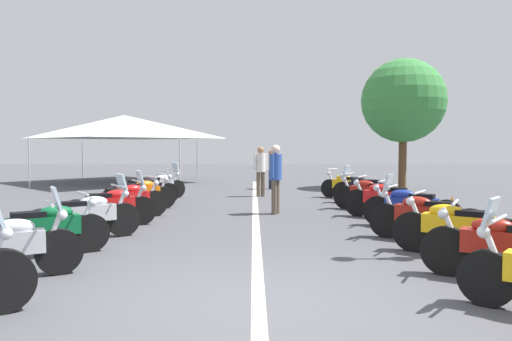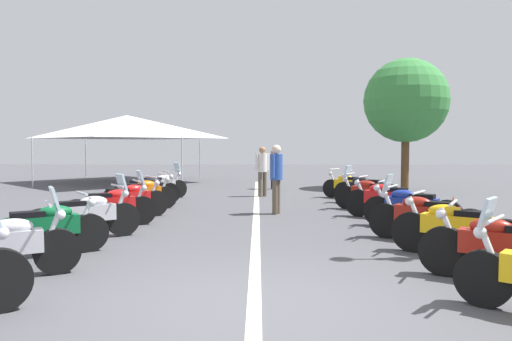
% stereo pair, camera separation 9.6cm
% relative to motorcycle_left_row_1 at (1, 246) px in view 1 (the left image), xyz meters
% --- Properties ---
extents(ground_plane, '(80.00, 80.00, 0.00)m').
position_rel_motorcycle_left_row_1_xyz_m(ground_plane, '(-0.94, -3.31, -0.46)').
color(ground_plane, '#4C4C51').
extents(lane_centre_stripe, '(24.86, 0.16, 0.01)m').
position_rel_motorcycle_left_row_1_xyz_m(lane_centre_stripe, '(4.74, -3.31, -0.46)').
color(lane_centre_stripe, beige).
rests_on(lane_centre_stripe, ground_plane).
extents(motorcycle_left_row_1, '(1.15, 1.88, 1.20)m').
position_rel_motorcycle_left_row_1_xyz_m(motorcycle_left_row_1, '(0.00, 0.00, 0.00)').
color(motorcycle_left_row_1, black).
rests_on(motorcycle_left_row_1, ground_plane).
extents(motorcycle_left_row_2, '(1.25, 1.76, 1.00)m').
position_rel_motorcycle_left_row_1_xyz_m(motorcycle_left_row_2, '(1.35, 0.01, -0.01)').
color(motorcycle_left_row_2, black).
rests_on(motorcycle_left_row_2, ground_plane).
extents(motorcycle_left_row_3, '(1.38, 1.80, 1.21)m').
position_rel_motorcycle_left_row_1_xyz_m(motorcycle_left_row_3, '(2.70, -0.15, 0.01)').
color(motorcycle_left_row_3, black).
rests_on(motorcycle_left_row_3, ground_plane).
extents(motorcycle_left_row_4, '(1.10, 1.82, 1.21)m').
position_rel_motorcycle_left_row_1_xyz_m(motorcycle_left_row_4, '(4.13, -0.20, 0.00)').
color(motorcycle_left_row_4, black).
rests_on(motorcycle_left_row_4, ground_plane).
extents(motorcycle_left_row_5, '(1.36, 1.81, 1.00)m').
position_rel_motorcycle_left_row_1_xyz_m(motorcycle_left_row_5, '(5.34, -0.21, -0.00)').
color(motorcycle_left_row_5, black).
rests_on(motorcycle_left_row_5, ground_plane).
extents(motorcycle_left_row_6, '(1.27, 1.85, 0.99)m').
position_rel_motorcycle_left_row_1_xyz_m(motorcycle_left_row_6, '(6.85, -0.16, -0.01)').
color(motorcycle_left_row_6, black).
rests_on(motorcycle_left_row_6, ground_plane).
extents(motorcycle_left_row_7, '(1.06, 1.90, 0.99)m').
position_rel_motorcycle_left_row_1_xyz_m(motorcycle_left_row_7, '(8.09, -0.05, -0.01)').
color(motorcycle_left_row_7, black).
rests_on(motorcycle_left_row_7, ground_plane).
extents(motorcycle_left_row_8, '(1.31, 1.64, 1.19)m').
position_rel_motorcycle_left_row_1_xyz_m(motorcycle_left_row_8, '(9.58, -0.15, -0.01)').
color(motorcycle_left_row_8, black).
rests_on(motorcycle_left_row_8, ground_plane).
extents(motorcycle_right_row_1, '(1.17, 1.95, 1.01)m').
position_rel_motorcycle_left_row_1_xyz_m(motorcycle_right_row_1, '(-0.08, -6.49, 0.00)').
color(motorcycle_right_row_1, black).
rests_on(motorcycle_right_row_1, ground_plane).
extents(motorcycle_right_row_2, '(1.28, 1.77, 1.01)m').
position_rel_motorcycle_left_row_1_xyz_m(motorcycle_right_row_2, '(1.36, -6.46, 0.00)').
color(motorcycle_right_row_2, black).
rests_on(motorcycle_right_row_2, ground_plane).
extents(motorcycle_right_row_3, '(1.25, 1.88, 1.22)m').
position_rel_motorcycle_left_row_1_xyz_m(motorcycle_right_row_3, '(2.56, -6.40, 0.01)').
color(motorcycle_right_row_3, black).
rests_on(motorcycle_right_row_3, ground_plane).
extents(motorcycle_right_row_4, '(1.24, 1.82, 1.01)m').
position_rel_motorcycle_left_row_1_xyz_m(motorcycle_right_row_4, '(3.94, -6.57, -0.00)').
color(motorcycle_right_row_4, black).
rests_on(motorcycle_right_row_4, ground_plane).
extents(motorcycle_right_row_5, '(1.20, 1.86, 1.02)m').
position_rel_motorcycle_left_row_1_xyz_m(motorcycle_right_row_5, '(5.34, -6.44, 0.01)').
color(motorcycle_right_row_5, black).
rests_on(motorcycle_right_row_5, ground_plane).
extents(motorcycle_right_row_6, '(1.24, 1.87, 1.21)m').
position_rel_motorcycle_left_row_1_xyz_m(motorcycle_right_row_6, '(6.76, -6.41, 0.01)').
color(motorcycle_right_row_6, black).
rests_on(motorcycle_right_row_6, ground_plane).
extents(motorcycle_right_row_7, '(1.24, 1.76, 1.00)m').
position_rel_motorcycle_left_row_1_xyz_m(motorcycle_right_row_7, '(8.20, -6.57, -0.00)').
color(motorcycle_right_row_7, black).
rests_on(motorcycle_right_row_7, ground_plane).
extents(motorcycle_right_row_8, '(1.37, 1.65, 0.99)m').
position_rel_motorcycle_left_row_1_xyz_m(motorcycle_right_row_8, '(9.65, -6.37, -0.01)').
color(motorcycle_right_row_8, black).
rests_on(motorcycle_right_row_8, ground_plane).
extents(traffic_cone_1, '(0.36, 0.36, 0.61)m').
position_rel_motorcycle_left_row_1_xyz_m(traffic_cone_1, '(4.84, -7.83, -0.17)').
color(traffic_cone_1, orange).
rests_on(traffic_cone_1, ground_plane).
extents(bystander_0, '(0.32, 0.48, 1.72)m').
position_rel_motorcycle_left_row_1_xyz_m(bystander_0, '(10.41, -3.51, 0.55)').
color(bystander_0, brown).
rests_on(bystander_0, ground_plane).
extents(bystander_1, '(0.51, 0.32, 1.58)m').
position_rel_motorcycle_left_row_1_xyz_m(bystander_1, '(13.26, -3.97, 0.46)').
color(bystander_1, '#1E2338').
rests_on(bystander_1, ground_plane).
extents(bystander_2, '(0.49, 0.32, 1.78)m').
position_rel_motorcycle_left_row_1_xyz_m(bystander_2, '(6.13, -3.82, 0.59)').
color(bystander_2, brown).
rests_on(bystander_2, ground_plane).
extents(roadside_tree_0, '(3.41, 3.41, 5.29)m').
position_rel_motorcycle_left_row_1_xyz_m(roadside_tree_0, '(13.55, -9.38, 3.11)').
color(roadside_tree_0, brown).
rests_on(roadside_tree_0, ground_plane).
extents(event_tent, '(6.89, 6.89, 3.20)m').
position_rel_motorcycle_left_row_1_xyz_m(event_tent, '(16.79, 2.89, 2.19)').
color(event_tent, white).
rests_on(event_tent, ground_plane).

